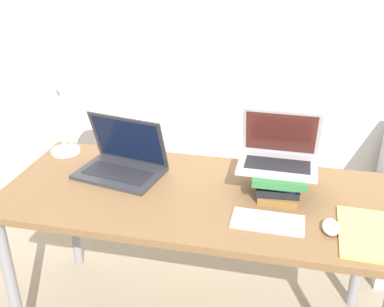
# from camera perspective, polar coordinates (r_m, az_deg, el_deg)

# --- Properties ---
(wall_back) EXTENTS (8.00, 0.05, 2.70)m
(wall_back) POSITION_cam_1_polar(r_m,az_deg,el_deg) (2.60, 5.32, 18.19)
(wall_back) COLOR silver
(wall_back) RESTS_ON ground_plane
(desk) EXTENTS (1.62, 0.70, 0.73)m
(desk) POSITION_cam_1_polar(r_m,az_deg,el_deg) (1.92, 0.52, -6.98)
(desk) COLOR brown
(desk) RESTS_ON ground_plane
(laptop_left) EXTENTS (0.41, 0.32, 0.26)m
(laptop_left) POSITION_cam_1_polar(r_m,az_deg,el_deg) (2.04, -8.83, -1.05)
(laptop_left) COLOR #333338
(laptop_left) RESTS_ON desk
(book_stack) EXTENTS (0.22, 0.26, 0.12)m
(book_stack) POSITION_cam_1_polar(r_m,az_deg,el_deg) (1.88, 10.97, -3.27)
(book_stack) COLOR olive
(book_stack) RESTS_ON desk
(laptop_on_books) EXTENTS (0.32, 0.23, 0.23)m
(laptop_on_books) POSITION_cam_1_polar(r_m,az_deg,el_deg) (1.87, 10.94, -0.07)
(laptop_on_books) COLOR #B2B2B7
(laptop_on_books) RESTS_ON book_stack
(wireless_keyboard) EXTENTS (0.27, 0.13, 0.01)m
(wireless_keyboard) POSITION_cam_1_polar(r_m,az_deg,el_deg) (1.71, 9.60, -8.52)
(wireless_keyboard) COLOR silver
(wireless_keyboard) RESTS_ON desk
(mouse) EXTENTS (0.06, 0.10, 0.03)m
(mouse) POSITION_cam_1_polar(r_m,az_deg,el_deg) (1.72, 17.21, -8.90)
(mouse) COLOR white
(mouse) RESTS_ON desk
(notepad) EXTENTS (0.24, 0.33, 0.01)m
(notepad) POSITION_cam_1_polar(r_m,az_deg,el_deg) (1.75, 21.86, -9.52)
(notepad) COLOR #EFE066
(notepad) RESTS_ON desk
(desk_lamp) EXTENTS (0.23, 0.20, 0.51)m
(desk_lamp) POSITION_cam_1_polar(r_m,az_deg,el_deg) (2.12, -15.69, 8.64)
(desk_lamp) COLOR white
(desk_lamp) RESTS_ON desk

